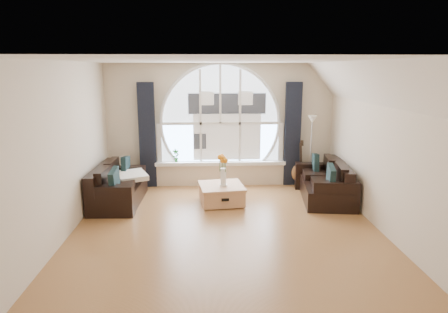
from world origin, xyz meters
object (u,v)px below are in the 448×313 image
at_px(guitar, 300,163).
at_px(floor_lamp, 311,152).
at_px(sofa_left, 118,184).
at_px(potted_plant, 176,155).
at_px(sofa_right, 324,180).
at_px(coffee_chest, 221,193).
at_px(vase_flowers, 223,166).

bearing_deg(guitar, floor_lamp, -32.50).
relative_size(sofa_left, guitar, 1.56).
bearing_deg(potted_plant, floor_lamp, -5.26).
relative_size(sofa_right, coffee_chest, 2.01).
bearing_deg(coffee_chest, sofa_right, -3.86).
distance_m(sofa_left, sofa_right, 4.07).
bearing_deg(potted_plant, guitar, -3.19).
height_order(sofa_left, potted_plant, potted_plant).
bearing_deg(vase_flowers, coffee_chest, 122.96).
xyz_separation_m(coffee_chest, potted_plant, (-0.96, 1.24, 0.49)).
height_order(sofa_left, vase_flowers, vase_flowers).
relative_size(sofa_right, potted_plant, 5.77).
relative_size(sofa_right, floor_lamp, 1.04).
xyz_separation_m(sofa_left, guitar, (3.79, 1.00, 0.13)).
bearing_deg(guitar, potted_plant, 175.03).
height_order(sofa_right, potted_plant, potted_plant).
distance_m(floor_lamp, potted_plant, 2.97).
distance_m(floor_lamp, guitar, 0.36).
bearing_deg(sofa_left, potted_plant, 49.83).
bearing_deg(coffee_chest, guitar, 23.61).
distance_m(sofa_left, potted_plant, 1.58).
xyz_separation_m(sofa_left, vase_flowers, (2.04, -0.14, 0.36)).
height_order(sofa_right, floor_lamp, floor_lamp).
bearing_deg(floor_lamp, sofa_left, -167.52).
distance_m(vase_flowers, potted_plant, 1.64).
bearing_deg(sofa_right, vase_flowers, -167.09).
relative_size(sofa_right, guitar, 1.58).
xyz_separation_m(sofa_right, vase_flowers, (-2.03, -0.19, 0.36)).
distance_m(coffee_chest, vase_flowers, 0.56).
bearing_deg(sofa_left, floor_lamp, 14.21).
distance_m(vase_flowers, guitar, 2.10).
relative_size(vase_flowers, floor_lamp, 0.44).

